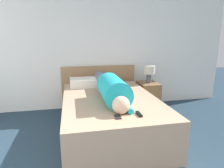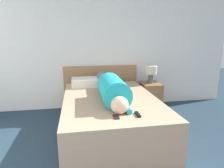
{
  "view_description": "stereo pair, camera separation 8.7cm",
  "coord_description": "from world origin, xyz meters",
  "px_view_note": "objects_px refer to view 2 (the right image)",
  "views": [
    {
      "loc": [
        -0.34,
        -0.23,
        1.47
      ],
      "look_at": [
        0.22,
        2.45,
        0.81
      ],
      "focal_mm": 32.0,
      "sensor_mm": 36.0,
      "label": 1
    },
    {
      "loc": [
        -0.26,
        -0.24,
        1.47
      ],
      "look_at": [
        0.22,
        2.45,
        0.81
      ],
      "focal_mm": 32.0,
      "sensor_mm": 36.0,
      "label": 2
    }
  ],
  "objects_px": {
    "person_lying": "(111,88)",
    "tv_remote": "(138,114)",
    "pillow_near_headboard": "(86,82)",
    "bed": "(110,115)",
    "nightstand": "(150,97)",
    "cell_phone": "(116,117)",
    "table_lamp": "(151,71)"
  },
  "relations": [
    {
      "from": "pillow_near_headboard",
      "to": "cell_phone",
      "type": "bearing_deg",
      "value": -80.41
    },
    {
      "from": "pillow_near_headboard",
      "to": "table_lamp",
      "type": "bearing_deg",
      "value": 0.01
    },
    {
      "from": "bed",
      "to": "table_lamp",
      "type": "height_order",
      "value": "table_lamp"
    },
    {
      "from": "bed",
      "to": "cell_phone",
      "type": "distance_m",
      "value": 0.81
    },
    {
      "from": "tv_remote",
      "to": "table_lamp",
      "type": "bearing_deg",
      "value": 64.19
    },
    {
      "from": "bed",
      "to": "pillow_near_headboard",
      "type": "relative_size",
      "value": 3.91
    },
    {
      "from": "person_lying",
      "to": "tv_remote",
      "type": "relative_size",
      "value": 11.68
    },
    {
      "from": "bed",
      "to": "tv_remote",
      "type": "xyz_separation_m",
      "value": [
        0.2,
        -0.74,
        0.29
      ]
    },
    {
      "from": "nightstand",
      "to": "tv_remote",
      "type": "relative_size",
      "value": 3.78
    },
    {
      "from": "bed",
      "to": "cell_phone",
      "type": "relative_size",
      "value": 16.03
    },
    {
      "from": "person_lying",
      "to": "pillow_near_headboard",
      "type": "distance_m",
      "value": 0.86
    },
    {
      "from": "tv_remote",
      "to": "person_lying",
      "type": "bearing_deg",
      "value": 105.23
    },
    {
      "from": "pillow_near_headboard",
      "to": "bed",
      "type": "bearing_deg",
      "value": -67.69
    },
    {
      "from": "tv_remote",
      "to": "cell_phone",
      "type": "relative_size",
      "value": 1.15
    },
    {
      "from": "table_lamp",
      "to": "pillow_near_headboard",
      "type": "xyz_separation_m",
      "value": [
        -1.26,
        -0.0,
        -0.17
      ]
    },
    {
      "from": "nightstand",
      "to": "table_lamp",
      "type": "distance_m",
      "value": 0.52
    },
    {
      "from": "table_lamp",
      "to": "pillow_near_headboard",
      "type": "relative_size",
      "value": 0.64
    },
    {
      "from": "nightstand",
      "to": "person_lying",
      "type": "relative_size",
      "value": 0.32
    },
    {
      "from": "nightstand",
      "to": "cell_phone",
      "type": "relative_size",
      "value": 4.36
    },
    {
      "from": "bed",
      "to": "pillow_near_headboard",
      "type": "height_order",
      "value": "pillow_near_headboard"
    },
    {
      "from": "nightstand",
      "to": "person_lying",
      "type": "distance_m",
      "value": 1.3
    },
    {
      "from": "table_lamp",
      "to": "person_lying",
      "type": "distance_m",
      "value": 1.22
    },
    {
      "from": "bed",
      "to": "nightstand",
      "type": "height_order",
      "value": "nightstand"
    },
    {
      "from": "nightstand",
      "to": "table_lamp",
      "type": "relative_size",
      "value": 1.66
    },
    {
      "from": "pillow_near_headboard",
      "to": "tv_remote",
      "type": "relative_size",
      "value": 3.55
    },
    {
      "from": "bed",
      "to": "table_lamp",
      "type": "bearing_deg",
      "value": 39.68
    },
    {
      "from": "nightstand",
      "to": "tv_remote",
      "type": "bearing_deg",
      "value": -115.81
    },
    {
      "from": "table_lamp",
      "to": "pillow_near_headboard",
      "type": "height_order",
      "value": "table_lamp"
    },
    {
      "from": "person_lying",
      "to": "tv_remote",
      "type": "height_order",
      "value": "person_lying"
    },
    {
      "from": "cell_phone",
      "to": "tv_remote",
      "type": "bearing_deg",
      "value": 3.32
    },
    {
      "from": "bed",
      "to": "nightstand",
      "type": "distance_m",
      "value": 1.22
    },
    {
      "from": "nightstand",
      "to": "table_lamp",
      "type": "bearing_deg",
      "value": 90.0
    }
  ]
}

